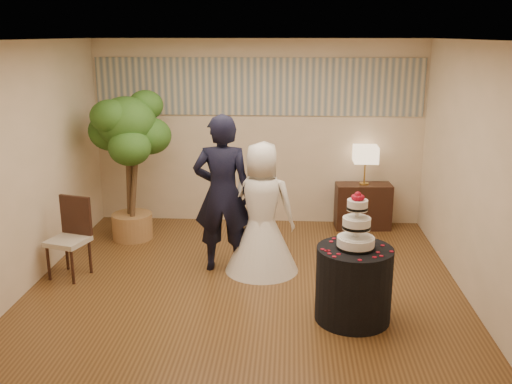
# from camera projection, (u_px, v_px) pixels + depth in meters

# --- Properties ---
(floor) EXTENTS (5.00, 5.00, 0.00)m
(floor) POSITION_uv_depth(u_px,v_px,m) (245.00, 287.00, 6.66)
(floor) COLOR brown
(floor) RESTS_ON ground
(ceiling) EXTENTS (5.00, 5.00, 0.00)m
(ceiling) POSITION_uv_depth(u_px,v_px,m) (244.00, 40.00, 5.91)
(ceiling) COLOR white
(ceiling) RESTS_ON wall_back
(wall_back) EXTENTS (5.00, 0.06, 2.80)m
(wall_back) POSITION_uv_depth(u_px,v_px,m) (258.00, 133.00, 8.69)
(wall_back) COLOR beige
(wall_back) RESTS_ON ground
(wall_front) EXTENTS (5.00, 0.06, 2.80)m
(wall_front) POSITION_uv_depth(u_px,v_px,m) (215.00, 256.00, 3.88)
(wall_front) COLOR beige
(wall_front) RESTS_ON ground
(wall_left) EXTENTS (0.06, 5.00, 2.80)m
(wall_left) POSITION_uv_depth(u_px,v_px,m) (24.00, 168.00, 6.44)
(wall_left) COLOR beige
(wall_left) RESTS_ON ground
(wall_right) EXTENTS (0.06, 5.00, 2.80)m
(wall_right) POSITION_uv_depth(u_px,v_px,m) (476.00, 174.00, 6.13)
(wall_right) COLOR beige
(wall_right) RESTS_ON ground
(mural_border) EXTENTS (4.90, 0.02, 0.85)m
(mural_border) POSITION_uv_depth(u_px,v_px,m) (258.00, 87.00, 8.48)
(mural_border) COLOR #A1A193
(mural_border) RESTS_ON wall_back
(groom) EXTENTS (0.72, 0.48, 1.96)m
(groom) POSITION_uv_depth(u_px,v_px,m) (223.00, 194.00, 6.94)
(groom) COLOR black
(groom) RESTS_ON floor
(bride) EXTENTS (1.01, 1.01, 1.63)m
(bride) POSITION_uv_depth(u_px,v_px,m) (262.00, 208.00, 6.94)
(bride) COLOR white
(bride) RESTS_ON floor
(cake_table) EXTENTS (1.03, 1.03, 0.78)m
(cake_table) POSITION_uv_depth(u_px,v_px,m) (354.00, 284.00, 5.83)
(cake_table) COLOR black
(cake_table) RESTS_ON floor
(wedding_cake) EXTENTS (0.38, 0.38, 0.59)m
(wedding_cake) POSITION_uv_depth(u_px,v_px,m) (357.00, 220.00, 5.64)
(wedding_cake) COLOR white
(wedding_cake) RESTS_ON cake_table
(console) EXTENTS (0.85, 0.42, 0.69)m
(console) POSITION_uv_depth(u_px,v_px,m) (363.00, 206.00, 8.63)
(console) COLOR black
(console) RESTS_ON floor
(table_lamp) EXTENTS (0.35, 0.35, 0.58)m
(table_lamp) POSITION_uv_depth(u_px,v_px,m) (365.00, 165.00, 8.46)
(table_lamp) COLOR #D1B58A
(table_lamp) RESTS_ON console
(ficus_tree) EXTENTS (1.44, 1.44, 2.15)m
(ficus_tree) POSITION_uv_depth(u_px,v_px,m) (129.00, 166.00, 7.98)
(ficus_tree) COLOR #305E1D
(ficus_tree) RESTS_ON floor
(side_chair) EXTENTS (0.56, 0.57, 0.97)m
(side_chair) POSITION_uv_depth(u_px,v_px,m) (68.00, 239.00, 6.84)
(side_chair) COLOR black
(side_chair) RESTS_ON floor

